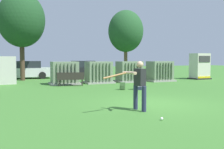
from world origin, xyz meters
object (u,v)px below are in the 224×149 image
(park_bench, at_px, (71,78))
(seated_spectator, at_px, (139,83))
(generator_enclosure, at_px, (200,66))
(parked_car_leftmost, at_px, (27,70))
(batter, at_px, (138,83))
(backpack, at_px, (122,86))
(transformer_east, at_px, (160,71))
(parked_car_left_of_center, at_px, (82,69))
(transformer_mid_west, at_px, (99,73))
(transformer_mid_east, at_px, (129,72))
(sports_ball, at_px, (162,119))
(transformer_west, at_px, (65,73))

(park_bench, distance_m, seated_spectator, 4.78)
(generator_enclosure, bearing_deg, parked_car_leftmost, 156.28)
(batter, distance_m, parked_car_leftmost, 17.01)
(backpack, bearing_deg, transformer_east, 38.88)
(park_bench, xyz_separation_m, parked_car_left_of_center, (2.94, 8.14, 0.22))
(batter, bearing_deg, transformer_mid_west, 79.12)
(transformer_mid_west, distance_m, batter, 10.38)
(transformer_east, bearing_deg, batter, -125.63)
(transformer_mid_east, distance_m, transformer_east, 2.62)
(sports_ball, xyz_separation_m, seated_spectator, (2.87, 6.98, 0.33))
(batter, relative_size, parked_car_leftmost, 0.41)
(transformer_west, distance_m, sports_ball, 11.73)
(transformer_west, height_order, transformer_east, same)
(transformer_west, xyz_separation_m, batter, (0.61, -10.18, 0.19))
(transformer_east, xyz_separation_m, seated_spectator, (-4.25, -4.46, -0.41))
(sports_ball, xyz_separation_m, backpack, (1.95, 7.27, 0.17))
(transformer_west, distance_m, batter, 10.20)
(seated_spectator, relative_size, backpack, 2.19)
(transformer_east, bearing_deg, backpack, -141.12)
(batter, bearing_deg, transformer_east, 54.37)
(transformer_west, relative_size, transformer_mid_east, 1.00)
(transformer_mid_west, height_order, transformer_mid_east, same)
(transformer_mid_west, xyz_separation_m, batter, (-1.96, -10.19, 0.19))
(park_bench, bearing_deg, parked_car_leftmost, 106.21)
(backpack, bearing_deg, batter, -108.67)
(sports_ball, bearing_deg, park_bench, 92.43)
(transformer_mid_west, xyz_separation_m, seated_spectator, (0.90, -4.73, -0.41))
(transformer_mid_west, distance_m, parked_car_leftmost, 8.10)
(batter, distance_m, seated_spectator, 6.20)
(transformer_mid_west, xyz_separation_m, generator_enclosure, (9.66, 0.29, 0.35))
(batter, bearing_deg, transformer_west, 93.40)
(transformer_mid_east, bearing_deg, batter, -113.84)
(transformer_mid_east, xyz_separation_m, park_bench, (-4.95, -1.27, -0.25))
(generator_enclosure, relative_size, park_bench, 1.25)
(transformer_west, height_order, parked_car_left_of_center, same)
(backpack, xyz_separation_m, parked_car_left_of_center, (0.55, 11.29, 0.54))
(parked_car_leftmost, bearing_deg, transformer_mid_west, -54.54)
(generator_enclosure, xyz_separation_m, parked_car_leftmost, (-14.36, 6.31, -0.38))
(transformer_mid_east, relative_size, backpack, 4.77)
(transformer_west, relative_size, parked_car_leftmost, 0.49)
(parked_car_left_of_center, bearing_deg, transformer_east, -57.05)
(batter, height_order, parked_car_left_of_center, batter)
(transformer_mid_east, relative_size, park_bench, 1.14)
(generator_enclosure, xyz_separation_m, park_bench, (-12.06, -1.57, -0.60))
(sports_ball, bearing_deg, parked_car_leftmost, 98.50)
(parked_car_left_of_center, bearing_deg, transformer_west, -114.27)
(sports_ball, distance_m, parked_car_leftmost, 18.51)
(transformer_west, xyz_separation_m, transformer_east, (7.72, -0.26, 0.00))
(transformer_mid_east, distance_m, seated_spectator, 5.01)
(parked_car_leftmost, bearing_deg, backpack, -66.99)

